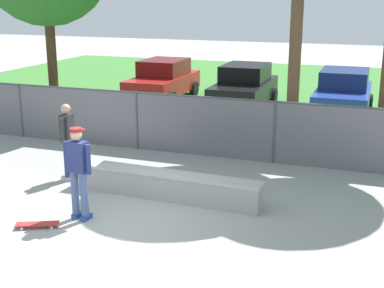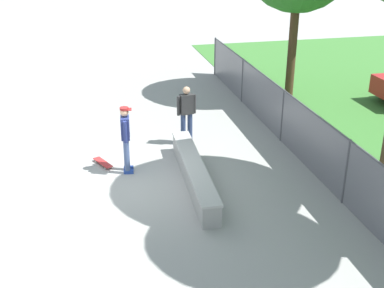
{
  "view_description": "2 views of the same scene",
  "coord_description": "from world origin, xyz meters",
  "px_view_note": "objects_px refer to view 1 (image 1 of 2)",
  "views": [
    {
      "loc": [
        4.48,
        -8.37,
        4.26
      ],
      "look_at": [
        0.71,
        2.08,
        1.13
      ],
      "focal_mm": 50.16,
      "sensor_mm": 36.0,
      "label": 1
    },
    {
      "loc": [
        11.32,
        -0.97,
        6.1
      ],
      "look_at": [
        0.15,
        1.58,
        1.1
      ],
      "focal_mm": 46.69,
      "sensor_mm": 36.0,
      "label": 2
    }
  ],
  "objects_px": {
    "skateboard": "(37,224)",
    "car_blue": "(343,93)",
    "skateboarder": "(78,169)",
    "car_black": "(244,86)",
    "concrete_ledge": "(163,185)",
    "car_red": "(163,80)",
    "bystander": "(68,138)"
  },
  "relations": [
    {
      "from": "car_red",
      "to": "skateboard",
      "type": "bearing_deg",
      "value": -78.0
    },
    {
      "from": "concrete_ledge",
      "to": "skateboarder",
      "type": "bearing_deg",
      "value": -124.12
    },
    {
      "from": "skateboard",
      "to": "car_blue",
      "type": "xyz_separation_m",
      "value": [
        4.57,
        11.78,
        0.77
      ]
    },
    {
      "from": "car_red",
      "to": "car_black",
      "type": "distance_m",
      "value": 3.55
    },
    {
      "from": "skateboard",
      "to": "bystander",
      "type": "distance_m",
      "value": 2.9
    },
    {
      "from": "concrete_ledge",
      "to": "bystander",
      "type": "distance_m",
      "value": 2.68
    },
    {
      "from": "car_black",
      "to": "car_blue",
      "type": "relative_size",
      "value": 1.0
    },
    {
      "from": "skateboard",
      "to": "car_red",
      "type": "distance_m",
      "value": 12.69
    },
    {
      "from": "skateboard",
      "to": "bystander",
      "type": "relative_size",
      "value": 0.44
    },
    {
      "from": "skateboarder",
      "to": "car_black",
      "type": "distance_m",
      "value": 11.38
    },
    {
      "from": "concrete_ledge",
      "to": "skateboard",
      "type": "distance_m",
      "value": 2.77
    },
    {
      "from": "car_black",
      "to": "concrete_ledge",
      "type": "bearing_deg",
      "value": -85.6
    },
    {
      "from": "skateboarder",
      "to": "skateboard",
      "type": "distance_m",
      "value": 1.28
    },
    {
      "from": "car_red",
      "to": "car_black",
      "type": "xyz_separation_m",
      "value": [
        3.53,
        -0.39,
        0.0
      ]
    },
    {
      "from": "concrete_ledge",
      "to": "skateboard",
      "type": "bearing_deg",
      "value": -126.49
    },
    {
      "from": "concrete_ledge",
      "to": "car_blue",
      "type": "relative_size",
      "value": 1.03
    },
    {
      "from": "bystander",
      "to": "concrete_ledge",
      "type": "bearing_deg",
      "value": -8.03
    },
    {
      "from": "skateboard",
      "to": "car_blue",
      "type": "relative_size",
      "value": 0.19
    },
    {
      "from": "concrete_ledge",
      "to": "skateboarder",
      "type": "xyz_separation_m",
      "value": [
        -1.08,
        -1.6,
        0.73
      ]
    },
    {
      "from": "skateboarder",
      "to": "car_blue",
      "type": "xyz_separation_m",
      "value": [
        4.0,
        11.16,
        -0.19
      ]
    },
    {
      "from": "concrete_ledge",
      "to": "car_black",
      "type": "relative_size",
      "value": 1.03
    },
    {
      "from": "concrete_ledge",
      "to": "car_black",
      "type": "bearing_deg",
      "value": 94.4
    },
    {
      "from": "skateboarder",
      "to": "car_blue",
      "type": "distance_m",
      "value": 11.86
    },
    {
      "from": "car_blue",
      "to": "car_black",
      "type": "bearing_deg",
      "value": 176.68
    },
    {
      "from": "skateboard",
      "to": "car_red",
      "type": "bearing_deg",
      "value": 102.0
    },
    {
      "from": "car_blue",
      "to": "bystander",
      "type": "height_order",
      "value": "bystander"
    },
    {
      "from": "skateboarder",
      "to": "car_black",
      "type": "bearing_deg",
      "value": 88.35
    },
    {
      "from": "concrete_ledge",
      "to": "car_red",
      "type": "height_order",
      "value": "car_red"
    },
    {
      "from": "concrete_ledge",
      "to": "skateboard",
      "type": "relative_size",
      "value": 5.38
    },
    {
      "from": "car_blue",
      "to": "bystander",
      "type": "bearing_deg",
      "value": -120.8
    },
    {
      "from": "car_black",
      "to": "skateboard",
      "type": "bearing_deg",
      "value": -94.25
    },
    {
      "from": "car_black",
      "to": "car_blue",
      "type": "height_order",
      "value": "same"
    }
  ]
}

